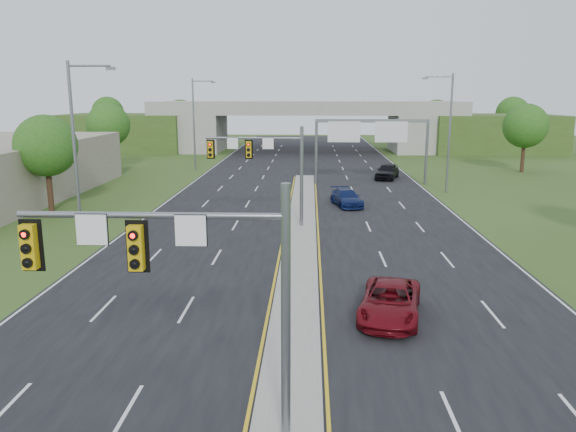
{
  "coord_description": "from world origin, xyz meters",
  "views": [
    {
      "loc": [
        0.57,
        -13.03,
        9.01
      ],
      "look_at": [
        -0.53,
        14.91,
        3.0
      ],
      "focal_mm": 35.0,
      "sensor_mm": 36.0,
      "label": 1
    }
  ],
  "objects_px": {
    "sign_gantry": "(370,133)",
    "car_far_b": "(347,198)",
    "signal_mast_near": "(193,275)",
    "signal_mast_far": "(268,160)",
    "car_far_a": "(390,301)",
    "car_far_c": "(387,171)",
    "overpass": "(307,130)"
  },
  "relations": [
    {
      "from": "car_far_a",
      "to": "car_far_b",
      "type": "height_order",
      "value": "car_far_a"
    },
    {
      "from": "car_far_c",
      "to": "signal_mast_near",
      "type": "bearing_deg",
      "value": -84.98
    },
    {
      "from": "overpass",
      "to": "car_far_c",
      "type": "distance_m",
      "value": 32.72
    },
    {
      "from": "signal_mast_near",
      "to": "signal_mast_far",
      "type": "bearing_deg",
      "value": 90.0
    },
    {
      "from": "signal_mast_far",
      "to": "car_far_a",
      "type": "bearing_deg",
      "value": -68.88
    },
    {
      "from": "car_far_b",
      "to": "signal_mast_far",
      "type": "bearing_deg",
      "value": -138.94
    },
    {
      "from": "sign_gantry",
      "to": "car_far_b",
      "type": "height_order",
      "value": "sign_gantry"
    },
    {
      "from": "car_far_a",
      "to": "car_far_c",
      "type": "bearing_deg",
      "value": 94.56
    },
    {
      "from": "overpass",
      "to": "car_far_b",
      "type": "distance_m",
      "value": 47.25
    },
    {
      "from": "signal_mast_near",
      "to": "signal_mast_far",
      "type": "relative_size",
      "value": 1.0
    },
    {
      "from": "signal_mast_near",
      "to": "signal_mast_far",
      "type": "xyz_separation_m",
      "value": [
        0.0,
        25.0,
        0.0
      ]
    },
    {
      "from": "signal_mast_far",
      "to": "car_far_c",
      "type": "xyz_separation_m",
      "value": [
        11.33,
        23.75,
        -3.84
      ]
    },
    {
      "from": "signal_mast_near",
      "to": "car_far_a",
      "type": "xyz_separation_m",
      "value": [
        6.18,
        9.01,
        -4.0
      ]
    },
    {
      "from": "signal_mast_near",
      "to": "sign_gantry",
      "type": "height_order",
      "value": "signal_mast_near"
    },
    {
      "from": "car_far_a",
      "to": "car_far_c",
      "type": "height_order",
      "value": "car_far_c"
    },
    {
      "from": "car_far_b",
      "to": "car_far_c",
      "type": "distance_m",
      "value": 16.61
    },
    {
      "from": "car_far_b",
      "to": "car_far_c",
      "type": "height_order",
      "value": "car_far_c"
    },
    {
      "from": "signal_mast_near",
      "to": "signal_mast_far",
      "type": "height_order",
      "value": "same"
    },
    {
      "from": "signal_mast_near",
      "to": "car_far_c",
      "type": "distance_m",
      "value": 50.2
    },
    {
      "from": "signal_mast_near",
      "to": "sign_gantry",
      "type": "xyz_separation_m",
      "value": [
        8.95,
        44.99,
        0.51
      ]
    },
    {
      "from": "overpass",
      "to": "signal_mast_near",
      "type": "bearing_deg",
      "value": -91.62
    },
    {
      "from": "sign_gantry",
      "to": "car_far_a",
      "type": "height_order",
      "value": "sign_gantry"
    },
    {
      "from": "signal_mast_far",
      "to": "sign_gantry",
      "type": "bearing_deg",
      "value": 65.89
    },
    {
      "from": "signal_mast_near",
      "to": "sign_gantry",
      "type": "distance_m",
      "value": 45.88
    },
    {
      "from": "sign_gantry",
      "to": "car_far_b",
      "type": "xyz_separation_m",
      "value": [
        -3.05,
        -11.94,
        -4.54
      ]
    },
    {
      "from": "signal_mast_near",
      "to": "overpass",
      "type": "height_order",
      "value": "overpass"
    },
    {
      "from": "signal_mast_far",
      "to": "car_far_b",
      "type": "height_order",
      "value": "signal_mast_far"
    },
    {
      "from": "sign_gantry",
      "to": "car_far_b",
      "type": "bearing_deg",
      "value": -104.32
    },
    {
      "from": "car_far_c",
      "to": "signal_mast_far",
      "type": "bearing_deg",
      "value": -97.4
    },
    {
      "from": "signal_mast_near",
      "to": "sign_gantry",
      "type": "relative_size",
      "value": 0.6
    },
    {
      "from": "sign_gantry",
      "to": "overpass",
      "type": "bearing_deg",
      "value": 100.79
    },
    {
      "from": "overpass",
      "to": "car_far_a",
      "type": "distance_m",
      "value": 71.23
    }
  ]
}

